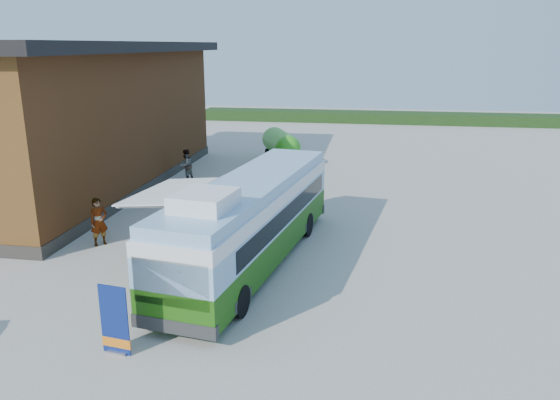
% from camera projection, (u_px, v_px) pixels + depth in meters
% --- Properties ---
extents(ground, '(100.00, 100.00, 0.00)m').
position_uv_depth(ground, '(220.00, 273.00, 18.26)').
color(ground, '#BCB7AD').
rests_on(ground, ground).
extents(barn, '(9.60, 21.20, 7.50)m').
position_uv_depth(barn, '(75.00, 120.00, 28.42)').
color(barn, brown).
rests_on(barn, ground).
extents(hedge, '(40.00, 3.00, 1.00)m').
position_uv_depth(hedge, '(405.00, 118.00, 52.87)').
color(hedge, '#264419').
rests_on(hedge, ground).
extents(bus, '(4.06, 11.57, 3.48)m').
position_uv_depth(bus, '(251.00, 218.00, 18.57)').
color(bus, '#256911').
rests_on(bus, ground).
extents(awning, '(2.95, 4.18, 0.50)m').
position_uv_depth(awning, '(177.00, 190.00, 18.70)').
color(awning, white).
rests_on(awning, ground).
extents(banner, '(0.79, 0.26, 1.82)m').
position_uv_depth(banner, '(115.00, 326.00, 13.30)').
color(banner, navy).
rests_on(banner, ground).
extents(person_a, '(0.78, 0.80, 1.85)m').
position_uv_depth(person_a, '(99.00, 222.00, 20.56)').
color(person_a, '#999999').
rests_on(person_a, ground).
extents(person_b, '(0.98, 1.07, 1.77)m').
position_uv_depth(person_b, '(186.00, 165.00, 30.36)').
color(person_b, '#999999').
rests_on(person_b, ground).
extents(slurry_tanker, '(3.06, 5.12, 2.03)m').
position_uv_depth(slurry_tanker, '(281.00, 144.00, 35.09)').
color(slurry_tanker, green).
rests_on(slurry_tanker, ground).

